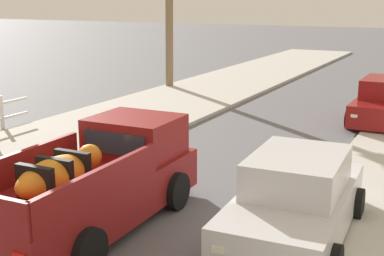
# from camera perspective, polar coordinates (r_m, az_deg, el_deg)

# --- Properties ---
(sidewalk_left) EXTENTS (4.78, 60.00, 0.12)m
(sidewalk_left) POSITION_cam_1_polar(r_m,az_deg,el_deg) (16.64, -12.28, -0.85)
(sidewalk_left) COLOR beige
(sidewalk_left) RESTS_ON ground
(curb_left) EXTENTS (0.16, 60.00, 0.10)m
(curb_left) POSITION_cam_1_polar(r_m,az_deg,el_deg) (16.04, -9.55, -1.30)
(curb_left) COLOR silver
(curb_left) RESTS_ON ground
(pickup_truck) EXTENTS (2.30, 5.25, 1.80)m
(pickup_truck) POSITION_cam_1_polar(r_m,az_deg,el_deg) (10.08, -10.34, -5.90)
(pickup_truck) COLOR maroon
(pickup_truck) RESTS_ON ground
(car_left_near) EXTENTS (2.19, 4.33, 1.54)m
(car_left_near) POSITION_cam_1_polar(r_m,az_deg,el_deg) (9.59, 11.01, -7.60)
(car_left_near) COLOR silver
(car_left_near) RESTS_ON ground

